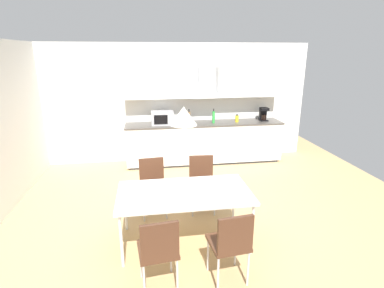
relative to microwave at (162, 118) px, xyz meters
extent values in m
cube|color=tan|center=(0.16, -2.55, -1.07)|extent=(8.08, 8.60, 0.02)
cube|color=white|center=(0.16, 0.37, 0.26)|extent=(6.47, 0.10, 2.63)
cube|color=#333333|center=(0.94, 0.00, -1.04)|extent=(3.34, 0.59, 0.05)
cube|color=silver|center=(0.94, 0.00, -0.59)|extent=(3.48, 0.64, 0.84)
cube|color=#4C4742|center=(0.94, 0.00, -0.16)|extent=(3.50, 0.66, 0.03)
cube|color=silver|center=(-0.55, -0.33, -0.38)|extent=(0.01, 0.01, 0.14)
cube|color=silver|center=(-0.05, -0.33, -0.38)|extent=(0.01, 0.01, 0.14)
cube|color=silver|center=(0.44, -0.33, -0.38)|extent=(0.01, 0.01, 0.14)
cube|color=silver|center=(0.94, -0.33, -0.38)|extent=(0.01, 0.01, 0.14)
cube|color=silver|center=(0.94, 0.31, 0.11)|extent=(3.48, 0.02, 0.51)
cube|color=silver|center=(-0.07, 0.15, 0.73)|extent=(1.45, 0.34, 0.66)
cube|color=silver|center=(1.96, 0.15, 0.73)|extent=(1.45, 0.34, 0.66)
cube|color=#B7BABF|center=(0.94, 0.13, 0.46)|extent=(0.58, 0.40, 0.10)
cube|color=#B7BABF|center=(0.94, 0.24, 0.76)|extent=(0.20, 0.16, 0.61)
cube|color=#ADADB2|center=(0.00, 0.00, 0.00)|extent=(0.48, 0.34, 0.28)
cube|color=black|center=(-0.04, -0.17, 0.00)|extent=(0.29, 0.01, 0.20)
cube|color=black|center=(2.32, 0.00, -0.13)|extent=(0.18, 0.18, 0.02)
cylinder|color=black|center=(2.32, -0.01, -0.06)|extent=(0.12, 0.12, 0.12)
cube|color=black|center=(2.32, 0.06, 0.01)|extent=(0.16, 0.08, 0.30)
cube|color=black|center=(2.32, -0.01, 0.13)|extent=(0.18, 0.16, 0.06)
cylinder|color=brown|center=(0.59, 0.05, -0.02)|extent=(0.07, 0.07, 0.25)
cylinder|color=black|center=(0.59, 0.05, 0.14)|extent=(0.03, 0.03, 0.05)
cylinder|color=green|center=(1.13, -0.06, -0.01)|extent=(0.06, 0.06, 0.26)
cylinder|color=black|center=(1.13, -0.06, 0.15)|extent=(0.02, 0.02, 0.06)
cylinder|color=yellow|center=(1.67, -0.05, -0.07)|extent=(0.08, 0.08, 0.15)
cylinder|color=black|center=(1.67, -0.05, 0.02)|extent=(0.03, 0.03, 0.03)
cube|color=silver|center=(0.10, -2.96, -0.35)|extent=(1.69, 0.90, 0.04)
cylinder|color=silver|center=(-0.69, -3.35, -0.72)|extent=(0.04, 0.04, 0.69)
cylinder|color=silver|center=(0.89, -3.35, -0.72)|extent=(0.04, 0.04, 0.69)
cylinder|color=silver|center=(-0.69, -2.57, -0.72)|extent=(0.04, 0.04, 0.69)
cylinder|color=silver|center=(0.89, -2.57, -0.72)|extent=(0.04, 0.04, 0.69)
cube|color=#4C2D1E|center=(-0.28, -2.21, -0.61)|extent=(0.43, 0.43, 0.04)
cube|color=#4C2D1E|center=(-0.30, -2.03, -0.39)|extent=(0.38, 0.07, 0.40)
cylinder|color=silver|center=(-0.10, -2.36, -0.85)|extent=(0.02, 0.02, 0.43)
cylinder|color=silver|center=(-0.44, -2.39, -0.85)|extent=(0.02, 0.02, 0.43)
cylinder|color=silver|center=(-0.13, -2.02, -0.85)|extent=(0.02, 0.02, 0.43)
cylinder|color=silver|center=(-0.46, -2.05, -0.85)|extent=(0.02, 0.02, 0.43)
cube|color=#4C2D1E|center=(0.48, -3.71, -0.61)|extent=(0.44, 0.44, 0.04)
cube|color=#4C2D1E|center=(0.50, -3.89, -0.39)|extent=(0.38, 0.08, 0.40)
cylinder|color=silver|center=(0.29, -3.56, -0.85)|extent=(0.02, 0.02, 0.43)
cylinder|color=silver|center=(0.63, -3.53, -0.85)|extent=(0.02, 0.02, 0.43)
cylinder|color=silver|center=(0.33, -3.90, -0.85)|extent=(0.02, 0.02, 0.43)
cylinder|color=silver|center=(0.67, -3.86, -0.85)|extent=(0.02, 0.02, 0.43)
cube|color=#4C2D1E|center=(0.48, -2.21, -0.61)|extent=(0.42, 0.42, 0.04)
cube|color=#4C2D1E|center=(0.49, -2.03, -0.39)|extent=(0.38, 0.06, 0.40)
cylinder|color=silver|center=(0.64, -2.39, -0.85)|extent=(0.02, 0.02, 0.43)
cylinder|color=silver|center=(0.30, -2.37, -0.85)|extent=(0.02, 0.02, 0.43)
cylinder|color=silver|center=(0.66, -2.05, -0.85)|extent=(0.02, 0.02, 0.43)
cylinder|color=silver|center=(0.32, -2.03, -0.85)|extent=(0.02, 0.02, 0.43)
cube|color=#4C2D1E|center=(-0.28, -3.71, -0.61)|extent=(0.44, 0.44, 0.04)
cube|color=#4C2D1E|center=(-0.26, -3.89, -0.39)|extent=(0.38, 0.08, 0.40)
cylinder|color=silver|center=(-0.47, -3.56, -0.85)|extent=(0.02, 0.02, 0.43)
cylinder|color=silver|center=(-0.13, -3.53, -0.85)|extent=(0.02, 0.02, 0.43)
cylinder|color=silver|center=(-0.43, -3.90, -0.85)|extent=(0.02, 0.02, 0.43)
cylinder|color=silver|center=(-0.09, -3.86, -0.85)|extent=(0.02, 0.02, 0.43)
cone|color=silver|center=(0.10, -2.96, 0.65)|extent=(0.32, 0.32, 0.22)
camera|label=1|loc=(-0.33, -6.41, 1.37)|focal=28.00mm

